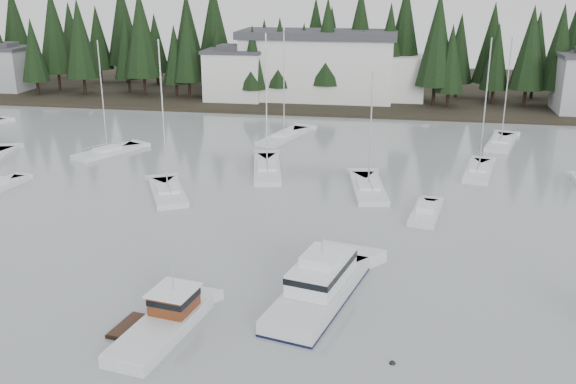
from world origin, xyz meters
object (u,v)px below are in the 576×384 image
lobster_boat_brown (163,324)px  sailboat_10 (501,144)px  sailboat_3 (479,172)px  harbor_inn (330,66)px  sailboat_5 (368,190)px  sailboat_6 (284,138)px  sailboat_8 (108,153)px  sailboat_2 (168,194)px  house_west (235,74)px  sailboat_1 (267,170)px  runabout_1 (426,214)px  cabin_cruiser_center (319,288)px  house_far_west (5,68)px

lobster_boat_brown → sailboat_10: bearing=-17.7°
sailboat_10 → sailboat_3: bearing=177.8°
harbor_inn → sailboat_5: size_ratio=2.48×
harbor_inn → sailboat_6: sailboat_6 is taller
sailboat_8 → sailboat_2: bearing=-110.1°
house_west → sailboat_1: (13.02, -37.45, -4.58)m
runabout_1 → sailboat_3: bearing=-13.4°
house_west → sailboat_5: size_ratio=0.80×
sailboat_5 → sailboat_6: sailboat_6 is taller
lobster_boat_brown → sailboat_5: bearing=-10.5°
harbor_inn → sailboat_8: size_ratio=2.20×
cabin_cruiser_center → runabout_1: (7.07, 16.42, -0.58)m
sailboat_2 → sailboat_3: (29.46, 12.24, 0.00)m
harbor_inn → lobster_boat_brown: harbor_inn is taller
sailboat_2 → house_west: bearing=-19.8°
sailboat_3 → sailboat_5: (-11.01, -7.73, -0.03)m
sailboat_2 → sailboat_1: bearing=-66.0°
sailboat_6 → lobster_boat_brown: bearing=-161.6°
harbor_inn → sailboat_1: sailboat_1 is taller
cabin_cruiser_center → sailboat_8: sailboat_8 is taller
harbor_inn → house_far_west: bearing=-178.7°
house_far_west → lobster_boat_brown: 91.12m
sailboat_1 → sailboat_10: (25.83, 16.12, -0.00)m
sailboat_8 → sailboat_10: 47.12m
house_far_west → harbor_inn: size_ratio=0.29×
harbor_inn → sailboat_6: bearing=-96.3°
sailboat_2 → runabout_1: 23.74m
house_west → sailboat_6: size_ratio=0.66×
sailboat_5 → sailboat_8: sailboat_8 is taller
sailboat_2 → sailboat_5: (18.46, 4.50, -0.03)m
harbor_inn → lobster_boat_brown: 73.56m
house_west → house_far_west: (-42.00, 2.00, -0.25)m
lobster_boat_brown → sailboat_1: 32.57m
cabin_cruiser_center → sailboat_1: 28.56m
house_far_west → sailboat_10: bearing=-16.1°
house_west → sailboat_5: 48.66m
sailboat_8 → lobster_boat_brown: bearing=-123.9°
harbor_inn → cabin_cruiser_center: bearing=-84.1°
runabout_1 → sailboat_8: bearing=77.6°
sailboat_3 → sailboat_6: bearing=73.7°
house_west → sailboat_10: bearing=-28.8°
house_far_west → sailboat_8: sailboat_8 is taller
sailboat_8 → runabout_1: bearing=-85.0°
house_west → sailboat_10: sailboat_10 is taller
harbor_inn → sailboat_8: sailboat_8 is taller
sailboat_3 → sailboat_6: 25.52m
house_west → harbor_inn: bearing=12.5°
sailboat_6 → runabout_1: 30.47m
cabin_cruiser_center → house_west: bearing=32.1°
house_west → harbor_inn: harbor_inn is taller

